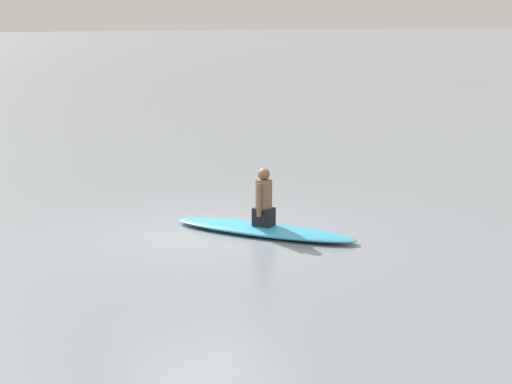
% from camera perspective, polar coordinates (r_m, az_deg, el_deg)
% --- Properties ---
extents(ground_plane, '(400.00, 400.00, 0.00)m').
position_cam_1_polar(ground_plane, '(14.09, -3.39, -2.80)').
color(ground_plane, gray).
extents(surfboard, '(3.15, 2.33, 0.14)m').
position_cam_1_polar(surfboard, '(14.09, 0.51, -2.49)').
color(surfboard, '#339EC6').
rests_on(surfboard, ground).
extents(person_paddler, '(0.40, 0.39, 0.94)m').
position_cam_1_polar(person_paddler, '(13.98, 0.51, -0.51)').
color(person_paddler, black).
rests_on(person_paddler, surfboard).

